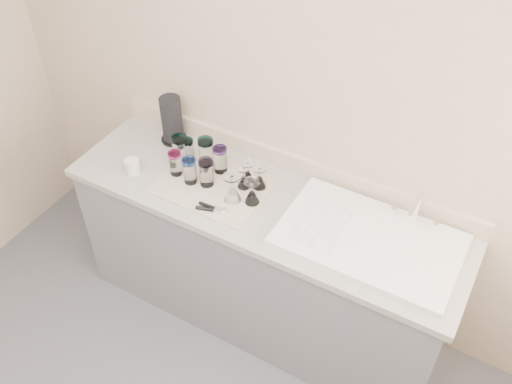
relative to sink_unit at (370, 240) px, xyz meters
The scene contains 19 objects.
room_envelope 1.47m from the sink_unit, 114.66° to the right, with size 3.54×3.50×2.52m.
counter_unit 0.72m from the sink_unit, behind, with size 2.06×0.62×0.90m.
sink_unit is the anchor object (origin of this frame).
dish_towel 0.84m from the sink_unit, behind, with size 0.55×0.42×0.01m, color beige.
tumbler_teal 1.06m from the sink_unit, behind, with size 0.06×0.06×0.13m.
tumbler_cyan 0.96m from the sink_unit, behind, with size 0.08×0.08×0.16m.
tumbler_purple 0.87m from the sink_unit, behind, with size 0.07×0.07×0.15m.
tumbler_magenta 1.05m from the sink_unit, behind, with size 0.07×0.07×0.13m.
tumbler_blue 0.95m from the sink_unit, behind, with size 0.07×0.07×0.14m.
tumbler_lavender 0.87m from the sink_unit, behind, with size 0.08×0.08×0.15m.
tumbler_extra 1.09m from the sink_unit, behind, with size 0.08×0.08×0.16m.
goblet_back_left 0.70m from the sink_unit, behind, with size 0.07×0.07×0.13m.
goblet_back_right 0.63m from the sink_unit, behind, with size 0.07×0.07×0.12m.
goblet_front_left 0.70m from the sink_unit, behind, with size 0.09×0.09×0.16m.
goblet_front_right 0.60m from the sink_unit, behind, with size 0.08×0.08×0.14m.
goblet_extra 0.69m from the sink_unit, behind, with size 0.07×0.07×0.12m.
can_opener 0.76m from the sink_unit, 166.00° to the right, with size 0.15×0.07×0.02m.
white_mug 1.26m from the sink_unit, behind, with size 0.11×0.08×0.08m.
paper_towel_roll 1.25m from the sink_unit, behind, with size 0.14×0.14×0.27m.
Camera 1 is at (0.97, -0.58, 2.86)m, focal length 40.00 mm.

